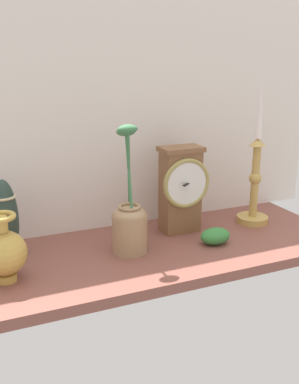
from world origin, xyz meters
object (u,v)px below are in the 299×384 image
Objects in this scene: candlestick_tall_left at (255,181)px; tall_ceramic_vase at (5,218)px; mantel_clock at (181,188)px; brass_vase_jar at (129,222)px; brass_vase_bulbous at (4,251)px.

tall_ceramic_vase is at bearing 176.45° from candlestick_tall_left.
brass_vase_jar is at bearing -158.03° from mantel_clock.
candlestick_tall_left is 66.76cm from brass_vase_bulbous.
brass_vase_jar reaches higher than tall_ceramic_vase.
tall_ceramic_vase is (-64.38, 3.99, -2.56)cm from candlestick_tall_left.
tall_ceramic_vase is at bearing 161.88° from brass_vase_jar.
candlestick_tall_left is 2.72× the size of brass_vase_bulbous.
brass_vase_bulbous is 12.65cm from tall_ceramic_vase.
tall_ceramic_vase is (-43.12, 1.87, -2.46)cm from mantel_clock.
brass_vase_jar is 27.80cm from tall_ceramic_vase.
mantel_clock is at bearing -2.48° from tall_ceramic_vase.
candlestick_tall_left is 1.30× the size of brass_vase_jar.
mantel_clock is at bearing 174.29° from candlestick_tall_left.
mantel_clock is at bearing 13.04° from brass_vase_bulbous.
candlestick_tall_left reaches higher than brass_vase_jar.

